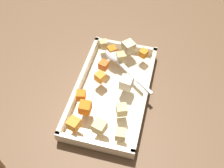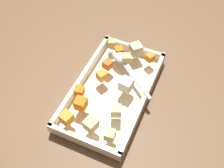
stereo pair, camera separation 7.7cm
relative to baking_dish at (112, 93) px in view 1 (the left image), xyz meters
name	(u,v)px [view 1 (the left image)]	position (x,y,z in m)	size (l,w,h in m)	color
ground_plane	(107,93)	(0.00, -0.02, -0.01)	(4.00, 4.00, 0.00)	brown
baking_dish	(112,93)	(0.00, 0.00, 0.00)	(0.37, 0.21, 0.04)	beige
carrot_chunk_near_spoon	(112,50)	(-0.13, -0.03, 0.04)	(0.02, 0.02, 0.02)	orange
carrot_chunk_rim_edge	(100,77)	(-0.01, -0.04, 0.04)	(0.03, 0.03, 0.03)	orange
carrot_chunk_heap_side	(144,53)	(-0.14, 0.07, 0.04)	(0.02, 0.02, 0.02)	orange
carrot_chunk_corner_sw	(85,108)	(0.10, -0.05, 0.05)	(0.03, 0.03, 0.03)	orange
carrot_chunk_front_center	(74,124)	(0.15, -0.06, 0.05)	(0.03, 0.03, 0.03)	orange
carrot_chunk_corner_nw	(81,95)	(0.06, -0.07, 0.04)	(0.02, 0.02, 0.02)	orange
carrot_chunk_under_handle	(104,65)	(-0.06, -0.04, 0.04)	(0.02, 0.02, 0.02)	orange
potato_chunk_heap_top	(100,127)	(0.14, 0.00, 0.05)	(0.03, 0.03, 0.03)	#E0CC89
potato_chunk_mid_left	(121,57)	(-0.11, 0.00, 0.04)	(0.03, 0.03, 0.03)	tan
potato_chunk_far_left	(129,47)	(-0.15, 0.02, 0.05)	(0.03, 0.03, 0.03)	beige
potato_chunk_near_left	(122,110)	(0.08, 0.05, 0.04)	(0.03, 0.03, 0.03)	#E0CC89
potato_chunk_corner_se	(103,44)	(-0.15, -0.07, 0.04)	(0.02, 0.02, 0.02)	tan
potato_chunk_far_right	(121,134)	(0.15, 0.06, 0.04)	(0.03, 0.03, 0.03)	#E0CC89
parsnip_chunk_near_right	(126,83)	(-0.01, 0.04, 0.05)	(0.03, 0.03, 0.03)	silver
serving_spoon	(116,58)	(-0.10, -0.01, 0.04)	(0.15, 0.18, 0.02)	silver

